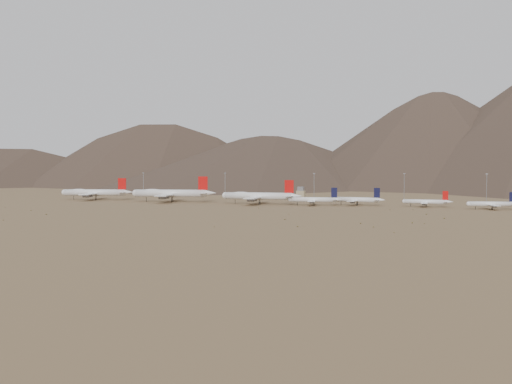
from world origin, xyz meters
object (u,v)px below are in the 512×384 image
(narrowbody_a, at_px, (315,200))
(widebody_centre, at_px, (171,193))
(narrowbody_b, at_px, (358,200))
(widebody_west, at_px, (95,192))
(widebody_east, at_px, (259,196))
(control_tower, at_px, (301,193))

(narrowbody_a, bearing_deg, widebody_centre, 168.46)
(narrowbody_a, bearing_deg, narrowbody_b, 8.83)
(widebody_west, relative_size, narrowbody_b, 1.55)
(narrowbody_a, height_order, narrowbody_b, narrowbody_a)
(widebody_west, relative_size, narrowbody_a, 1.54)
(widebody_east, bearing_deg, widebody_centre, 172.28)
(narrowbody_b, bearing_deg, widebody_east, -164.72)
(widebody_east, bearing_deg, narrowbody_b, 4.73)
(narrowbody_b, bearing_deg, widebody_west, -173.12)
(widebody_west, bearing_deg, widebody_centre, -19.08)
(widebody_west, distance_m, narrowbody_a, 218.72)
(widebody_east, height_order, narrowbody_b, widebody_east)
(narrowbody_b, xyz_separation_m, control_tower, (-67.51, 82.64, 0.52))
(widebody_centre, relative_size, narrowbody_b, 1.73)
(widebody_centre, relative_size, narrowbody_a, 1.73)
(widebody_west, xyz_separation_m, narrowbody_a, (218.32, -13.01, -2.41))
(widebody_east, distance_m, narrowbody_b, 83.14)
(widebody_east, distance_m, narrowbody_a, 48.45)
(narrowbody_a, height_order, control_tower, narrowbody_a)
(widebody_centre, height_order, widebody_east, widebody_centre)
(widebody_centre, relative_size, widebody_east, 1.10)
(widebody_west, height_order, widebody_centre, widebody_centre)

